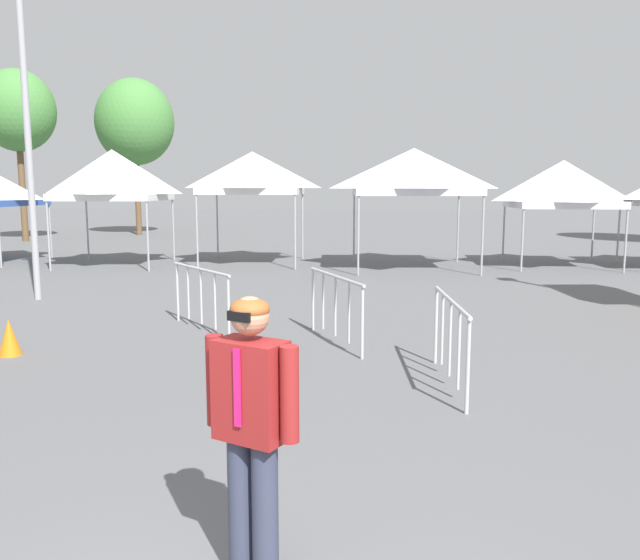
{
  "coord_description": "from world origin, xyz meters",
  "views": [
    {
      "loc": [
        0.69,
        -2.24,
        2.4
      ],
      "look_at": [
        -0.03,
        5.33,
        1.3
      ],
      "focal_mm": 35.83,
      "sensor_mm": 36.0,
      "label": 1
    }
  ],
  "objects_px": {
    "canopy_tent_center": "(113,175)",
    "canopy_tent_far_left": "(563,184)",
    "canopy_tent_behind_left": "(252,173)",
    "person_foreground": "(251,421)",
    "crowd_barrier_mid_lot": "(450,325)",
    "tree_behind_tents_left": "(135,122)",
    "traffic_cone_lot_center": "(9,337)",
    "canopy_tent_left_of_center": "(414,172)",
    "crowd_barrier_near_person": "(335,296)",
    "light_pole_opposite_side": "(22,49)",
    "tree_behind_tents_center": "(17,111)",
    "crowd_barrier_by_lift": "(201,287)"
  },
  "relations": [
    {
      "from": "tree_behind_tents_left",
      "to": "traffic_cone_lot_center",
      "type": "bearing_deg",
      "value": -73.14
    },
    {
      "from": "light_pole_opposite_side",
      "to": "traffic_cone_lot_center",
      "type": "relative_size",
      "value": 17.64
    },
    {
      "from": "canopy_tent_left_of_center",
      "to": "crowd_barrier_by_lift",
      "type": "distance_m",
      "value": 10.0
    },
    {
      "from": "canopy_tent_left_of_center",
      "to": "tree_behind_tents_center",
      "type": "bearing_deg",
      "value": 154.11
    },
    {
      "from": "canopy_tent_behind_left",
      "to": "canopy_tent_far_left",
      "type": "relative_size",
      "value": 1.09
    },
    {
      "from": "canopy_tent_left_of_center",
      "to": "crowd_barrier_by_lift",
      "type": "bearing_deg",
      "value": -113.87
    },
    {
      "from": "person_foreground",
      "to": "crowd_barrier_near_person",
      "type": "distance_m",
      "value": 6.13
    },
    {
      "from": "canopy_tent_center",
      "to": "canopy_tent_left_of_center",
      "type": "bearing_deg",
      "value": 0.83
    },
    {
      "from": "canopy_tent_far_left",
      "to": "traffic_cone_lot_center",
      "type": "bearing_deg",
      "value": -132.87
    },
    {
      "from": "canopy_tent_far_left",
      "to": "person_foreground",
      "type": "height_order",
      "value": "canopy_tent_far_left"
    },
    {
      "from": "light_pole_opposite_side",
      "to": "tree_behind_tents_center",
      "type": "distance_m",
      "value": 16.93
    },
    {
      "from": "person_foreground",
      "to": "crowd_barrier_mid_lot",
      "type": "bearing_deg",
      "value": 68.65
    },
    {
      "from": "canopy_tent_behind_left",
      "to": "tree_behind_tents_left",
      "type": "bearing_deg",
      "value": 125.19
    },
    {
      "from": "canopy_tent_behind_left",
      "to": "canopy_tent_left_of_center",
      "type": "xyz_separation_m",
      "value": [
        4.98,
        -0.71,
        0.01
      ]
    },
    {
      "from": "tree_behind_tents_left",
      "to": "crowd_barrier_mid_lot",
      "type": "relative_size",
      "value": 3.73
    },
    {
      "from": "canopy_tent_center",
      "to": "canopy_tent_far_left",
      "type": "xyz_separation_m",
      "value": [
        13.71,
        1.0,
        -0.28
      ]
    },
    {
      "from": "light_pole_opposite_side",
      "to": "traffic_cone_lot_center",
      "type": "bearing_deg",
      "value": -65.22
    },
    {
      "from": "crowd_barrier_by_lift",
      "to": "light_pole_opposite_side",
      "type": "bearing_deg",
      "value": 148.82
    },
    {
      "from": "traffic_cone_lot_center",
      "to": "canopy_tent_behind_left",
      "type": "bearing_deg",
      "value": 83.61
    },
    {
      "from": "canopy_tent_behind_left",
      "to": "canopy_tent_center",
      "type": "bearing_deg",
      "value": -168.64
    },
    {
      "from": "light_pole_opposite_side",
      "to": "tree_behind_tents_left",
      "type": "relative_size",
      "value": 1.19
    },
    {
      "from": "canopy_tent_far_left",
      "to": "tree_behind_tents_center",
      "type": "relative_size",
      "value": 0.43
    },
    {
      "from": "crowd_barrier_mid_lot",
      "to": "person_foreground",
      "type": "bearing_deg",
      "value": -111.35
    },
    {
      "from": "canopy_tent_far_left",
      "to": "tree_behind_tents_center",
      "type": "bearing_deg",
      "value": 161.06
    },
    {
      "from": "canopy_tent_center",
      "to": "canopy_tent_far_left",
      "type": "distance_m",
      "value": 13.75
    },
    {
      "from": "light_pole_opposite_side",
      "to": "crowd_barrier_mid_lot",
      "type": "relative_size",
      "value": 4.44
    },
    {
      "from": "canopy_tent_far_left",
      "to": "tree_behind_tents_left",
      "type": "distance_m",
      "value": 21.59
    },
    {
      "from": "person_foreground",
      "to": "crowd_barrier_by_lift",
      "type": "xyz_separation_m",
      "value": [
        -2.25,
        6.79,
        -0.28
      ]
    },
    {
      "from": "canopy_tent_left_of_center",
      "to": "canopy_tent_far_left",
      "type": "distance_m",
      "value": 4.63
    },
    {
      "from": "tree_behind_tents_center",
      "to": "tree_behind_tents_left",
      "type": "height_order",
      "value": "tree_behind_tents_left"
    },
    {
      "from": "crowd_barrier_by_lift",
      "to": "canopy_tent_far_left",
      "type": "bearing_deg",
      "value": 49.11
    },
    {
      "from": "crowd_barrier_mid_lot",
      "to": "traffic_cone_lot_center",
      "type": "relative_size",
      "value": 3.97
    },
    {
      "from": "person_foreground",
      "to": "light_pole_opposite_side",
      "type": "relative_size",
      "value": 0.19
    },
    {
      "from": "canopy_tent_left_of_center",
      "to": "canopy_tent_far_left",
      "type": "bearing_deg",
      "value": 10.79
    },
    {
      "from": "tree_behind_tents_left",
      "to": "crowd_barrier_by_lift",
      "type": "bearing_deg",
      "value": -66.41
    },
    {
      "from": "canopy_tent_far_left",
      "to": "crowd_barrier_near_person",
      "type": "distance_m",
      "value": 12.28
    },
    {
      "from": "canopy_tent_far_left",
      "to": "tree_behind_tents_center",
      "type": "distance_m",
      "value": 23.0
    },
    {
      "from": "tree_behind_tents_left",
      "to": "crowd_barrier_near_person",
      "type": "distance_m",
      "value": 25.54
    },
    {
      "from": "canopy_tent_left_of_center",
      "to": "crowd_barrier_mid_lot",
      "type": "xyz_separation_m",
      "value": [
        -0.1,
        -11.61,
        -2.12
      ]
    },
    {
      "from": "canopy_tent_behind_left",
      "to": "person_foreground",
      "type": "xyz_separation_m",
      "value": [
        3.28,
        -16.43,
        -1.82
      ]
    },
    {
      "from": "person_foreground",
      "to": "tree_behind_tents_left",
      "type": "distance_m",
      "value": 30.93
    },
    {
      "from": "canopy_tent_behind_left",
      "to": "canopy_tent_left_of_center",
      "type": "distance_m",
      "value": 5.03
    },
    {
      "from": "canopy_tent_center",
      "to": "crowd_barrier_near_person",
      "type": "bearing_deg",
      "value": -51.48
    },
    {
      "from": "person_foreground",
      "to": "traffic_cone_lot_center",
      "type": "relative_size",
      "value": 3.37
    },
    {
      "from": "tree_behind_tents_center",
      "to": "crowd_barrier_near_person",
      "type": "distance_m",
      "value": 24.09
    },
    {
      "from": "canopy_tent_center",
      "to": "tree_behind_tents_center",
      "type": "relative_size",
      "value": 0.47
    },
    {
      "from": "traffic_cone_lot_center",
      "to": "canopy_tent_left_of_center",
      "type": "bearing_deg",
      "value": 59.79
    },
    {
      "from": "canopy_tent_left_of_center",
      "to": "tree_behind_tents_center",
      "type": "height_order",
      "value": "tree_behind_tents_center"
    },
    {
      "from": "canopy_tent_far_left",
      "to": "crowd_barrier_mid_lot",
      "type": "height_order",
      "value": "canopy_tent_far_left"
    },
    {
      "from": "canopy_tent_center",
      "to": "crowd_barrier_mid_lot",
      "type": "bearing_deg",
      "value": -51.66
    }
  ]
}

